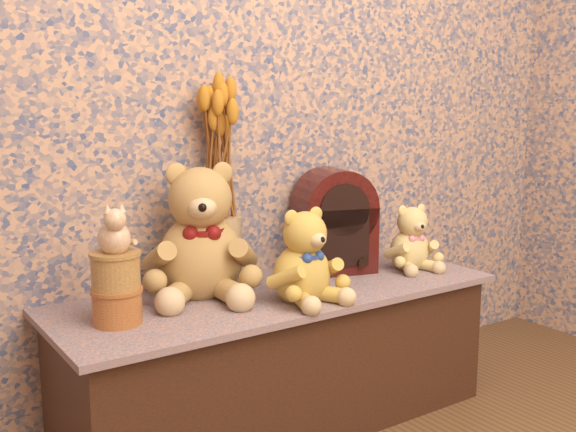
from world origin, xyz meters
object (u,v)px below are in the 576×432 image
Objects in this scene: teddy_small at (410,234)px; cathedral_radio at (334,220)px; teddy_large at (200,224)px; teddy_medium at (302,251)px; biscuit_tin_lower at (117,306)px; ceramic_vase at (221,251)px; cat_figurine at (114,227)px.

cathedral_radio is at bearing 163.52° from teddy_small.
cathedral_radio is (0.51, 0.00, -0.04)m from teddy_large.
biscuit_tin_lower is (-0.52, 0.10, -0.10)m from teddy_medium.
teddy_large is at bearing -147.65° from ceramic_vase.
teddy_small is at bearing -12.51° from cathedral_radio.
teddy_large reaches higher than ceramic_vase.
cat_figurine is (-1.05, 0.00, 0.14)m from teddy_small.
cathedral_radio is at bearing 24.14° from teddy_large.
teddy_small is at bearing -16.43° from ceramic_vase.
teddy_large is 1.22× the size of cathedral_radio.
teddy_small is 1.77× the size of cat_figurine.
cat_figurine is at bearing 164.57° from teddy_medium.
biscuit_tin_lower is at bearing -168.33° from teddy_small.
cathedral_radio is at bearing 32.71° from teddy_medium.
teddy_medium is 0.37m from cathedral_radio.
teddy_large is at bearing -163.62° from cathedral_radio.
teddy_large is 0.31m from teddy_medium.
cat_figurine reaches higher than biscuit_tin_lower.
biscuit_tin_lower is (-0.41, -0.18, -0.06)m from ceramic_vase.
cathedral_radio is 1.61× the size of ceramic_vase.
ceramic_vase is (0.10, 0.07, -0.11)m from teddy_large.
ceramic_vase is 0.47m from cat_figurine.
cat_figurine is (-0.52, 0.10, 0.11)m from teddy_medium.
ceramic_vase is at bearing 55.97° from teddy_large.
cathedral_radio reaches higher than cat_figurine.
teddy_small reaches higher than biscuit_tin_lower.
cathedral_radio reaches higher than teddy_medium.
teddy_large reaches higher than biscuit_tin_lower.
cathedral_radio is 0.41m from ceramic_vase.
teddy_large is 1.97× the size of ceramic_vase.
cat_figurine is (-0.41, -0.18, 0.15)m from ceramic_vase.
ceramic_vase is at bearing 36.83° from cat_figurine.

